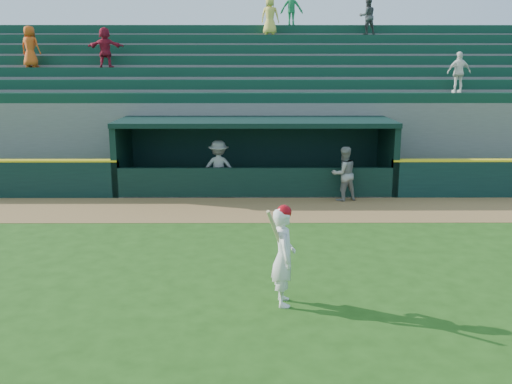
% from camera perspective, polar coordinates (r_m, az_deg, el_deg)
% --- Properties ---
extents(ground, '(120.00, 120.00, 0.00)m').
position_cam_1_polar(ground, '(12.62, 0.03, -7.39)').
color(ground, '#204B12').
rests_on(ground, ground).
extents(warning_track, '(40.00, 3.00, 0.01)m').
position_cam_1_polar(warning_track, '(17.30, -0.05, -1.75)').
color(warning_track, olive).
rests_on(warning_track, ground).
extents(dugout_player_front, '(1.03, 0.91, 1.75)m').
position_cam_1_polar(dugout_player_front, '(18.49, 8.77, 1.82)').
color(dugout_player_front, gray).
rests_on(dugout_player_front, ground).
extents(dugout_player_inside, '(1.20, 0.71, 1.83)m').
position_cam_1_polar(dugout_player_inside, '(19.18, -3.75, 2.45)').
color(dugout_player_inside, gray).
rests_on(dugout_player_inside, ground).
extents(dugout, '(9.40, 2.80, 2.46)m').
position_cam_1_polar(dugout, '(20.07, -0.09, 4.23)').
color(dugout, slate).
rests_on(dugout, ground).
extents(stands, '(34.50, 6.25, 7.52)m').
position_cam_1_polar(stands, '(24.49, -0.15, 8.22)').
color(stands, slate).
rests_on(stands, ground).
extents(batter_at_plate, '(0.58, 0.79, 1.90)m').
position_cam_1_polar(batter_at_plate, '(10.43, 2.77, -6.31)').
color(batter_at_plate, white).
rests_on(batter_at_plate, ground).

